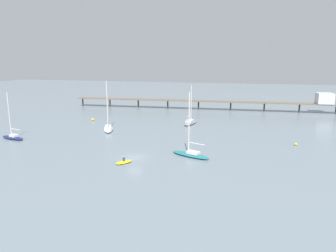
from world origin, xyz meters
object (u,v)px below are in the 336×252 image
at_px(sailboat_gray, 190,122).
at_px(mooring_buoy_near, 93,120).
at_px(mooring_buoy_far, 296,144).
at_px(sailboat_white, 108,127).
at_px(sailboat_teal, 191,153).
at_px(dinghy_yellow, 124,162).
at_px(sailboat_navy, 13,136).
at_px(pier, 248,100).

relative_size(sailboat_gray, mooring_buoy_near, 14.58).
bearing_deg(mooring_buoy_far, sailboat_white, 177.23).
bearing_deg(mooring_buoy_far, mooring_buoy_near, 167.27).
xyz_separation_m(sailboat_white, mooring_buoy_far, (41.40, -2.01, -0.38)).
distance_m(sailboat_white, mooring_buoy_far, 41.45).
height_order(sailboat_gray, mooring_buoy_far, sailboat_gray).
xyz_separation_m(sailboat_teal, dinghy_yellow, (-9.50, -6.48, -0.44)).
relative_size(sailboat_gray, sailboat_navy, 1.04).
relative_size(sailboat_white, mooring_buoy_far, 20.83).
height_order(pier, dinghy_yellow, pier).
bearing_deg(sailboat_gray, sailboat_navy, -140.74).
xyz_separation_m(sailboat_navy, mooring_buoy_near, (5.49, 23.07, -0.25)).
bearing_deg(dinghy_yellow, sailboat_navy, 165.23).
bearing_deg(sailboat_navy, mooring_buoy_near, 76.61).
bearing_deg(sailboat_gray, mooring_buoy_far, -31.69).
height_order(sailboat_teal, dinghy_yellow, sailboat_teal).
height_order(mooring_buoy_far, mooring_buoy_near, mooring_buoy_near).
height_order(sailboat_white, sailboat_navy, sailboat_white).
bearing_deg(sailboat_navy, mooring_buoy_far, 11.49).
relative_size(mooring_buoy_far, mooring_buoy_near, 0.80).
bearing_deg(dinghy_yellow, mooring_buoy_near, 127.52).
distance_m(sailboat_gray, mooring_buoy_far, 28.48).
bearing_deg(dinghy_yellow, pier, 74.51).
xyz_separation_m(sailboat_teal, sailboat_navy, (-38.59, 1.19, -0.05)).
relative_size(sailboat_teal, dinghy_yellow, 3.43).
bearing_deg(sailboat_teal, dinghy_yellow, -145.72).
height_order(dinghy_yellow, mooring_buoy_far, dinghy_yellow).
distance_m(sailboat_teal, sailboat_gray, 28.35).
bearing_deg(sailboat_white, mooring_buoy_near, 135.57).
distance_m(pier, sailboat_teal, 55.19).
height_order(sailboat_navy, mooring_buoy_near, sailboat_navy).
distance_m(sailboat_teal, mooring_buoy_near, 41.04).
distance_m(sailboat_navy, mooring_buoy_near, 23.71).
height_order(sailboat_white, mooring_buoy_far, sailboat_white).
height_order(sailboat_teal, sailboat_gray, sailboat_teal).
bearing_deg(sailboat_gray, sailboat_white, -142.96).
height_order(sailboat_gray, sailboat_white, sailboat_white).
relative_size(sailboat_teal, sailboat_navy, 1.13).
height_order(sailboat_white, mooring_buoy_near, sailboat_white).
distance_m(pier, mooring_buoy_far, 43.35).
relative_size(pier, sailboat_navy, 9.08).
xyz_separation_m(sailboat_white, mooring_buoy_near, (-9.74, 9.55, -0.32)).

